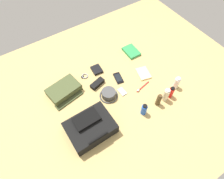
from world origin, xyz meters
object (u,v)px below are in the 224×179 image
Objects in this scene: media_player at (122,92)px; toiletry_pouch at (64,90)px; cell_phone at (118,78)px; wallet at (97,70)px; backpack at (90,127)px; lotion_bottle at (166,95)px; wristwatch at (85,76)px; notepad at (143,73)px; bucket_hat at (109,94)px; deodorant_spray at (144,109)px; toothbrush at (142,87)px; paperback_novel at (131,51)px; sunglasses_case at (97,84)px; toothpaste_tube at (177,83)px; cologne_bottle at (159,100)px; sunscreen_spray at (171,92)px.

toiletry_pouch is at bearing -32.49° from media_player.
cell_phone is 1.25× the size of wallet.
lotion_bottle is at bearing 171.33° from backpack.
cell_phone is 0.32m from wristwatch.
notepad is at bearing 163.26° from toiletry_pouch.
media_player is (-0.12, 0.03, -0.02)m from bucket_hat.
deodorant_spray is 1.12× the size of wallet.
toothbrush is at bearing -170.56° from backpack.
wristwatch is at bearing 1.54° from paperback_novel.
bucket_hat reaches higher than media_player.
bucket_hat reaches higher than sunglasses_case.
wallet is (-0.14, -0.00, 0.01)m from wristwatch.
toothbrush is at bearing 61.98° from notepad.
toothpaste_tube is (-0.86, 0.06, 0.00)m from backpack.
cologne_bottle reaches higher than toothbrush.
cell_phone is 1.61× the size of media_player.
wristwatch is at bearing -59.68° from media_player.
deodorant_spray is 0.28m from media_player.
lotion_bottle reaches higher than toothbrush.
media_player is at bearing 120.32° from wristwatch.
sunscreen_spray is (-0.77, 0.55, 0.02)m from toiletry_pouch.
cologne_bottle is at bearing 135.99° from bucket_hat.
sunglasses_case is (-0.27, -0.35, -0.04)m from backpack.
sunglasses_case is (0.02, -0.16, -0.01)m from bucket_hat.
sunglasses_case is (0.15, -0.19, 0.01)m from media_player.
cell_phone is 0.99× the size of sunglasses_case.
sunscreen_spray is 0.26m from toothbrush.
deodorant_spray is at bearing 103.95° from wallet.
media_player is (0.37, 0.36, -0.01)m from paperback_novel.
cell_phone is at bearing -72.79° from cologne_bottle.
cell_phone is (0.21, -0.41, -0.06)m from lotion_bottle.
bucket_hat is 0.32m from wristwatch.
sunscreen_spray is (0.11, 0.05, -0.00)m from toothpaste_tube.
paperback_novel is at bearing -105.94° from cologne_bottle.
toiletry_pouch is at bearing -38.37° from bucket_hat.
sunglasses_case is (0.18, -0.46, -0.04)m from deodorant_spray.
cell_phone is 0.92× the size of notepad.
paperback_novel is at bearing -146.47° from backpack.
deodorant_spray is at bearing 85.99° from cell_phone.
notepad is at bearing -83.36° from sunscreen_spray.
bucket_hat is 0.22m from cell_phone.
bucket_hat is 0.32m from wallet.
bucket_hat is 0.42m from notepad.
toothpaste_tube is (-0.88, 0.50, 0.03)m from toiletry_pouch.
sunscreen_spray reaches higher than cell_phone.
toothbrush is at bearing -54.11° from sunscreen_spray.
bucket_hat reaches higher than wallet.
lotion_bottle is 0.23m from toothbrush.
bucket_hat is 0.43m from cologne_bottle.
wallet is (0.25, -0.61, -0.05)m from cologne_bottle.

